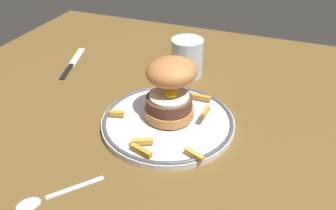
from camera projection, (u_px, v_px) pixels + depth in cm
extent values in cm
cube|color=brown|center=(189.00, 128.00, 68.70)|extent=(122.57, 97.63, 4.00)
cylinder|color=silver|center=(168.00, 122.00, 65.96)|extent=(25.60, 25.60, 1.20)
torus|color=#4C4C51|center=(168.00, 120.00, 65.62)|extent=(25.20, 25.20, 0.80)
cylinder|color=#BE783C|center=(169.00, 111.00, 65.73)|extent=(9.50, 9.50, 1.80)
cylinder|color=#523223|center=(169.00, 102.00, 64.59)|extent=(8.81, 8.81, 2.31)
cylinder|color=white|center=(169.00, 96.00, 63.81)|extent=(7.58, 7.58, 0.50)
ellipsoid|color=yellow|center=(171.00, 93.00, 63.29)|extent=(2.60, 2.60, 1.40)
ellipsoid|color=#BB7641|center=(171.00, 72.00, 62.98)|extent=(12.39, 12.17, 5.65)
cube|color=gold|center=(117.00, 113.00, 65.92)|extent=(2.95, 1.60, 0.92)
cube|color=gold|center=(141.00, 150.00, 56.96)|extent=(4.34, 2.03, 0.86)
cube|color=gold|center=(142.00, 141.00, 58.88)|extent=(3.85, 2.54, 0.90)
cube|color=#E0B74F|center=(167.00, 87.00, 74.34)|extent=(2.43, 2.94, 0.87)
cube|color=gold|center=(157.00, 97.00, 70.90)|extent=(2.64, 3.17, 0.87)
cube|color=gold|center=(173.00, 91.00, 73.04)|extent=(1.47, 3.71, 0.79)
cube|color=gold|center=(201.00, 97.00, 70.84)|extent=(4.34, 0.91, 0.91)
cube|color=gold|center=(205.00, 111.00, 63.66)|extent=(1.02, 3.14, 0.81)
cube|color=gold|center=(194.00, 154.00, 56.20)|extent=(3.71, 2.10, 0.79)
cylinder|color=silver|center=(187.00, 58.00, 80.85)|extent=(7.57, 7.57, 9.06)
cylinder|color=silver|center=(187.00, 62.00, 81.55)|extent=(6.96, 6.96, 6.52)
cube|color=black|center=(67.00, 71.00, 84.15)|extent=(3.56, 7.99, 0.70)
cube|color=silver|center=(77.00, 57.00, 91.27)|extent=(5.03, 11.03, 0.24)
cube|color=silver|center=(75.00, 187.00, 52.63)|extent=(6.52, 7.31, 0.32)
ellipsoid|color=silver|center=(28.00, 203.00, 49.79)|extent=(4.33, 4.42, 0.90)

